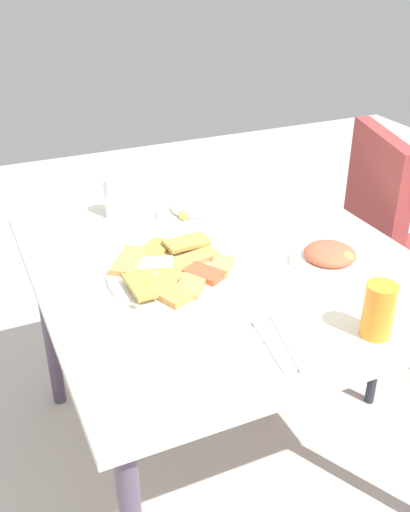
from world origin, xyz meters
TOP-DOWN VIEW (x-y plane):
  - ground_plane at (0.00, 0.00)m, footprint 6.00×6.00m
  - dining_table at (0.00, 0.00)m, footprint 1.02×0.95m
  - dining_chair at (-0.15, 0.74)m, footprint 0.52×0.53m
  - pide_platter at (0.02, -0.15)m, footprint 0.34×0.33m
  - salad_plate_greens at (0.11, 0.25)m, footprint 0.21×0.21m
  - salad_plate_rice at (-0.30, 0.03)m, footprint 0.21×0.21m
  - soda_can at (0.42, 0.15)m, footprint 0.09×0.09m
  - drinking_glass at (-0.38, -0.18)m, footprint 0.06×0.06m
  - paper_napkin at (0.37, -0.05)m, footprint 0.20×0.20m
  - fork at (0.37, -0.07)m, footprint 0.18×0.04m
  - spoon at (0.37, -0.04)m, footprint 0.20×0.05m

SIDE VIEW (x-z plane):
  - ground_plane at x=0.00m, z-range 0.00..0.00m
  - dining_chair at x=-0.15m, z-range 0.06..0.97m
  - dining_table at x=0.00m, z-range 0.28..0.98m
  - paper_napkin at x=0.37m, z-range 0.70..0.70m
  - fork at x=0.37m, z-range 0.70..0.71m
  - spoon at x=0.37m, z-range 0.70..0.71m
  - pide_platter at x=0.02m, z-range 0.69..0.73m
  - salad_plate_rice at x=-0.30m, z-range 0.69..0.74m
  - salad_plate_greens at x=0.11m, z-range 0.70..0.74m
  - drinking_glass at x=-0.38m, z-range 0.70..0.82m
  - soda_can at x=0.42m, z-range 0.70..0.82m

